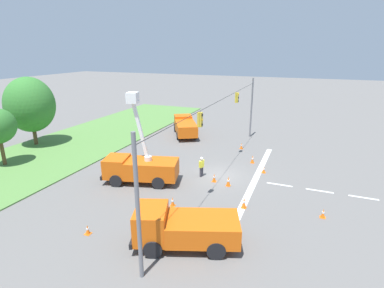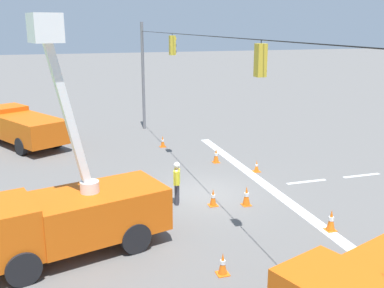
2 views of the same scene
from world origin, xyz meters
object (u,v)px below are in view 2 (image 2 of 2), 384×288
at_px(utility_truck_bucket_lift, 70,212).
at_px(traffic_cone_foreground_right, 163,141).
at_px(traffic_cone_foreground_left, 257,166).
at_px(utility_truck_support_near, 22,126).
at_px(traffic_cone_lane_edge_b, 216,155).
at_px(traffic_cone_centre_line, 331,220).
at_px(traffic_cone_lane_edge_a, 223,264).
at_px(traffic_cone_far_left, 246,196).
at_px(traffic_cone_mid_left, 213,197).
at_px(traffic_cone_far_right, 24,207).
at_px(road_worker, 177,181).

bearing_deg(utility_truck_bucket_lift, traffic_cone_foreground_right, -26.21).
bearing_deg(traffic_cone_foreground_left, traffic_cone_foreground_right, 29.58).
bearing_deg(utility_truck_support_near, traffic_cone_lane_edge_b, -123.96).
bearing_deg(traffic_cone_foreground_left, traffic_cone_centre_line, 177.50).
relative_size(traffic_cone_lane_edge_a, traffic_cone_far_left, 0.84).
bearing_deg(traffic_cone_foreground_right, traffic_cone_lane_edge_b, -153.09).
bearing_deg(utility_truck_bucket_lift, traffic_cone_far_left, -74.08).
bearing_deg(traffic_cone_mid_left, traffic_cone_lane_edge_b, -21.23).
bearing_deg(utility_truck_bucket_lift, traffic_cone_foreground_left, -57.71).
distance_m(traffic_cone_far_right, traffic_cone_centre_line, 11.23).
relative_size(traffic_cone_foreground_right, traffic_cone_centre_line, 0.86).
distance_m(utility_truck_bucket_lift, traffic_cone_far_right, 3.80).
relative_size(utility_truck_bucket_lift, traffic_cone_mid_left, 10.33).
bearing_deg(traffic_cone_far_right, utility_truck_support_near, 3.01).
height_order(utility_truck_bucket_lift, traffic_cone_far_right, utility_truck_bucket_lift).
height_order(utility_truck_bucket_lift, traffic_cone_mid_left, utility_truck_bucket_lift).
distance_m(road_worker, traffic_cone_far_left, 2.85).
distance_m(utility_truck_support_near, traffic_cone_foreground_right, 8.43).
bearing_deg(traffic_cone_foreground_right, traffic_cone_foreground_left, -150.42).
xyz_separation_m(traffic_cone_mid_left, traffic_cone_lane_edge_b, (5.44, -2.11, 0.04)).
height_order(traffic_cone_mid_left, traffic_cone_centre_line, traffic_cone_centre_line).
relative_size(road_worker, traffic_cone_lane_edge_a, 2.60).
xyz_separation_m(utility_truck_bucket_lift, traffic_cone_far_right, (3.29, 1.62, -0.98)).
relative_size(utility_truck_support_near, traffic_cone_mid_left, 9.70).
distance_m(traffic_cone_lane_edge_a, traffic_cone_lane_edge_b, 10.95).
height_order(utility_truck_bucket_lift, utility_truck_support_near, utility_truck_bucket_lift).
height_order(traffic_cone_foreground_right, traffic_cone_lane_edge_b, traffic_cone_lane_edge_b).
height_order(utility_truck_support_near, traffic_cone_lane_edge_a, utility_truck_support_near).
bearing_deg(utility_truck_bucket_lift, utility_truck_support_near, 8.69).
xyz_separation_m(utility_truck_support_near, traffic_cone_lane_edge_a, (-16.99, -6.29, -0.85)).
bearing_deg(utility_truck_bucket_lift, traffic_cone_mid_left, -67.44).
relative_size(traffic_cone_foreground_right, traffic_cone_lane_edge_a, 1.00).
height_order(road_worker, traffic_cone_centre_line, road_worker).
bearing_deg(road_worker, utility_truck_support_near, 29.18).
bearing_deg(utility_truck_bucket_lift, traffic_cone_lane_edge_a, -122.44).
bearing_deg(road_worker, traffic_cone_lane_edge_a, 178.68).
relative_size(road_worker, traffic_cone_far_left, 2.19).
xyz_separation_m(road_worker, traffic_cone_mid_left, (-0.59, -1.33, -0.65)).
bearing_deg(traffic_cone_mid_left, traffic_cone_foreground_left, -45.72).
distance_m(traffic_cone_lane_edge_a, traffic_cone_far_right, 8.20).
height_order(traffic_cone_lane_edge_b, traffic_cone_far_left, traffic_cone_far_left).
bearing_deg(traffic_cone_far_right, traffic_cone_mid_left, -97.85).
xyz_separation_m(traffic_cone_mid_left, traffic_cone_lane_edge_a, (-4.91, 1.46, -0.02)).
distance_m(road_worker, traffic_cone_mid_left, 1.60).
xyz_separation_m(traffic_cone_foreground_left, traffic_cone_far_left, (-3.77, 2.21, 0.12)).
xyz_separation_m(road_worker, traffic_cone_foreground_left, (2.82, -4.83, -0.72)).
bearing_deg(traffic_cone_far_left, traffic_cone_foreground_left, -30.36).
distance_m(traffic_cone_foreground_right, traffic_cone_far_left, 9.71).
height_order(traffic_cone_foreground_right, traffic_cone_far_left, traffic_cone_far_left).
distance_m(traffic_cone_mid_left, traffic_cone_centre_line, 4.62).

